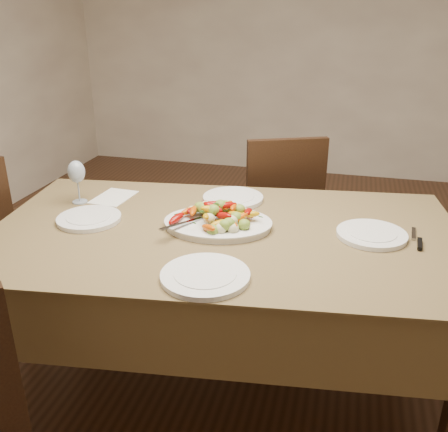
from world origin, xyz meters
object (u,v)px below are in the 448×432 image
Objects in this scene: serving_platter at (218,225)px; dining_table at (224,312)px; plate_right at (372,235)px; plate_left at (89,219)px; chair_far at (275,212)px; plate_near at (205,276)px; plate_far at (233,198)px; wine_glass at (77,181)px.

dining_table is at bearing -35.78° from serving_platter.
plate_right is (0.59, 0.06, -0.00)m from serving_platter.
plate_right is at bearing 6.16° from serving_platter.
dining_table is at bearing 4.69° from plate_left.
chair_far is 1.02m from plate_right.
chair_far is 1.33m from plate_near.
plate_near is (0.59, -0.33, 0.00)m from plate_left.
plate_near is at bearing -83.71° from plate_far.
plate_near is at bearing -84.75° from dining_table.
chair_far reaches higher than plate_near.
plate_left is 1.27× the size of wine_glass.
plate_far is at bearing 97.48° from dining_table.
dining_table is 1.94× the size of chair_far.
plate_far is 1.33× the size of wine_glass.
plate_left is at bearing -51.23° from wine_glass.
plate_left is at bearing -143.95° from plate_far.
wine_glass is at bearing 22.45° from chair_far.
wine_glass reaches higher than serving_platter.
plate_left is at bearing -173.29° from plate_right.
plate_right and plate_near have the same top height.
plate_left is 0.24m from wine_glass.
plate_left is 1.12m from plate_right.
wine_glass is (-0.73, 0.50, 0.09)m from plate_near.
serving_platter is at bearing 144.22° from dining_table.
plate_near reaches higher than dining_table.
plate_left is 0.95× the size of plate_far.
plate_right is 0.65m from plate_far.
plate_right is at bearing 96.87° from chair_far.
chair_far is 1.17m from wine_glass.
plate_right is at bearing 6.71° from plate_left.
plate_left is 0.98× the size of plate_right.
dining_table is 8.98× the size of wine_glass.
plate_near is at bearing 65.04° from chair_far.
plate_right is (0.49, -0.84, 0.29)m from chair_far.
chair_far is at bearing 88.62° from plate_near.
serving_platter is at bearing -173.84° from plate_right.
serving_platter is 0.68m from wine_glass.
serving_platter is 0.53m from plate_left.
plate_far is at bearing 56.06° from chair_far.
plate_far is at bearing 36.05° from plate_left.
plate_near is (0.03, -0.37, 0.39)m from dining_table.
dining_table is 0.93m from chair_far.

